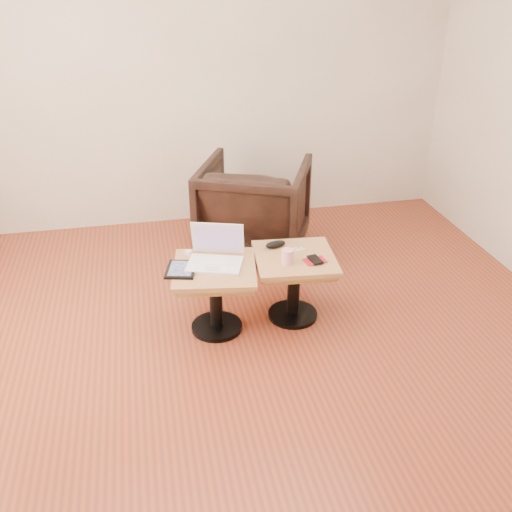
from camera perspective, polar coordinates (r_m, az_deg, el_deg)
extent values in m
cube|color=brown|center=(3.58, -0.44, -10.63)|extent=(4.50, 4.50, 0.01)
cube|color=#B5A492|center=(5.10, -5.77, 17.89)|extent=(4.50, 0.02, 2.70)
cylinder|color=black|center=(3.88, -3.93, -7.05)|extent=(0.34, 0.34, 0.03)
cylinder|color=black|center=(3.76, -4.04, -4.30)|extent=(0.09, 0.09, 0.41)
cube|color=olive|center=(3.66, -4.14, -1.82)|extent=(0.55, 0.55, 0.04)
cube|color=brown|center=(3.64, -4.16, -1.33)|extent=(0.59, 0.59, 0.03)
cylinder|color=black|center=(4.00, 3.69, -5.83)|extent=(0.34, 0.34, 0.03)
cylinder|color=black|center=(3.88, 3.79, -3.12)|extent=(0.09, 0.09, 0.41)
cube|color=olive|center=(3.79, 3.88, -0.70)|extent=(0.52, 0.52, 0.04)
cube|color=brown|center=(3.77, 3.89, -0.23)|extent=(0.57, 0.57, 0.03)
cube|color=white|center=(3.64, -4.16, -0.86)|extent=(0.40, 0.33, 0.02)
cube|color=silver|center=(3.67, -4.07, -0.45)|extent=(0.30, 0.20, 0.00)
cube|color=silver|center=(3.58, -4.35, -1.23)|extent=(0.11, 0.09, 0.00)
cube|color=white|center=(3.71, -3.86, 1.81)|extent=(0.34, 0.15, 0.23)
cube|color=brown|center=(3.71, -3.86, 1.81)|extent=(0.30, 0.13, 0.19)
cube|color=black|center=(3.61, -7.49, -1.34)|extent=(0.23, 0.27, 0.02)
cube|color=#191E38|center=(3.61, -7.49, -1.22)|extent=(0.19, 0.22, 0.00)
cube|color=white|center=(3.80, -6.80, 0.35)|extent=(0.05, 0.05, 0.02)
ellipsoid|color=black|center=(3.86, 1.97, 1.19)|extent=(0.16, 0.10, 0.05)
cylinder|color=#DE4E6C|center=(3.64, 3.15, -0.07)|extent=(0.08, 0.08, 0.10)
sphere|color=white|center=(3.83, 4.32, 0.66)|extent=(0.02, 0.02, 0.02)
sphere|color=white|center=(3.85, 4.57, 0.80)|extent=(0.02, 0.02, 0.02)
sphere|color=white|center=(3.85, 4.00, 0.78)|extent=(0.02, 0.02, 0.02)
sphere|color=white|center=(3.83, 4.84, 0.63)|extent=(0.02, 0.02, 0.02)
sphere|color=white|center=(3.81, 4.07, 0.52)|extent=(0.02, 0.02, 0.02)
cylinder|color=white|center=(3.83, 4.32, 0.59)|extent=(0.08, 0.05, 0.00)
cube|color=maroon|center=(3.71, 5.91, -0.47)|extent=(0.15, 0.12, 0.01)
cube|color=black|center=(3.71, 5.92, -0.36)|extent=(0.08, 0.13, 0.01)
imported|color=black|center=(4.71, -0.16, 4.90)|extent=(1.10, 1.12, 0.78)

